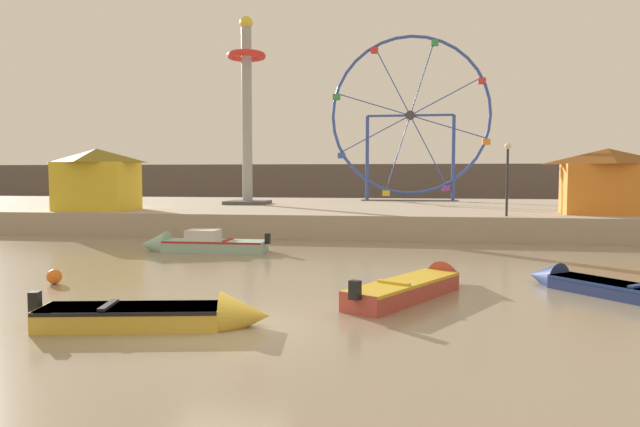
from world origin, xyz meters
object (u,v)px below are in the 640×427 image
Objects in this scene: drop_tower_steel_tower at (247,109)px; ferris_wheel_blue_frame at (410,118)px; motorboat_navy_blue at (593,285)px; promenade_lamp_near at (507,168)px; mooring_buoy_orange at (54,277)px; motorboat_mustard_yellow at (169,316)px; motorboat_faded_red at (420,285)px; carnival_booth_yellow_awning at (97,178)px; motorboat_seafoam at (194,244)px; carnival_booth_orange_canopy at (607,180)px.

ferris_wheel_blue_frame is at bearing 31.69° from drop_tower_steel_tower.
promenade_lamp_near is (-0.33, 12.52, 3.38)m from motorboat_navy_blue.
mooring_buoy_orange is at bearing -109.22° from ferris_wheel_blue_frame.
promenade_lamp_near is (9.74, 17.74, 3.34)m from motorboat_mustard_yellow.
mooring_buoy_orange is at bearing 131.98° from motorboat_mustard_yellow.
mooring_buoy_orange is (-15.13, -13.63, -3.37)m from promenade_lamp_near.
promenade_lamp_near reaches higher than motorboat_mustard_yellow.
motorboat_faded_red is 14.60m from promenade_lamp_near.
motorboat_mustard_yellow is 11.53× the size of mooring_buoy_orange.
promenade_lamp_near is at bearing -4.85° from carnival_booth_yellow_awning.
carnival_booth_yellow_awning is at bearing -140.59° from ferris_wheel_blue_frame.
promenade_lamp_near is at bearing 42.02° from mooring_buoy_orange.
drop_tower_steel_tower is at bearing 91.79° from motorboat_mustard_yellow.
mooring_buoy_orange is at bearing 120.11° from motorboat_faded_red.
promenade_lamp_near is at bearing -30.94° from drop_tower_steel_tower.
carnival_booth_yellow_awning is (-18.08, 15.20, 2.78)m from motorboat_faded_red.
carnival_booth_yellow_awning is at bearing 112.55° from motorboat_mustard_yellow.
drop_tower_steel_tower reaches higher than motorboat_seafoam.
carnival_booth_yellow_awning is 1.24× the size of promenade_lamp_near.
motorboat_seafoam is 12.95× the size of mooring_buoy_orange.
carnival_booth_orange_canopy reaches higher than motorboat_navy_blue.
promenade_lamp_near is at bearing 50.52° from motorboat_mustard_yellow.
motorboat_mustard_yellow is 6.80m from motorboat_faded_red.
motorboat_faded_red reaches higher than mooring_buoy_orange.
motorboat_mustard_yellow is at bearing -122.57° from carnival_booth_orange_canopy.
carnival_booth_orange_canopy is (27.78, 0.61, -0.08)m from carnival_booth_yellow_awning.
mooring_buoy_orange is at bearing -137.98° from promenade_lamp_near.
drop_tower_steel_tower is 2.64× the size of carnival_booth_orange_canopy.
mooring_buoy_orange is at bearing 54.76° from motorboat_navy_blue.
motorboat_seafoam is (-14.04, 6.56, 0.10)m from motorboat_navy_blue.
motorboat_navy_blue is 1.23× the size of promenade_lamp_near.
motorboat_mustard_yellow is at bearing -57.32° from carnival_booth_yellow_awning.
mooring_buoy_orange is (-20.44, -15.92, -2.75)m from carnival_booth_orange_canopy.
motorboat_seafoam is at bearing 79.53° from mooring_buoy_orange.
carnival_booth_yellow_awning is at bearing -41.57° from motorboat_seafoam.
drop_tower_steel_tower is 29.01× the size of mooring_buoy_orange.
carnival_booth_yellow_awning reaches higher than motorboat_faded_red.
ferris_wheel_blue_frame is 17.82m from carnival_booth_orange_canopy.
ferris_wheel_blue_frame reaches higher than carnival_booth_yellow_awning.
motorboat_seafoam is 25.08m from ferris_wheel_blue_frame.
motorboat_seafoam is at bearing -156.52° from promenade_lamp_near.
carnival_booth_yellow_awning is 27.79m from carnival_booth_orange_canopy.
drop_tower_steel_tower reaches higher than ferris_wheel_blue_frame.
motorboat_seafoam is 11.94m from carnival_booth_yellow_awning.
motorboat_faded_red is 1.18× the size of carnival_booth_yellow_awning.
carnival_booth_orange_canopy is at bearing 23.35° from promenade_lamp_near.
carnival_booth_orange_canopy is (21.07, -7.16, -4.79)m from drop_tower_steel_tower.
drop_tower_steel_tower reaches higher than motorboat_navy_blue.
motorboat_seafoam is 12.00m from motorboat_faded_red.
motorboat_faded_red is at bearing -108.03° from promenade_lamp_near.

